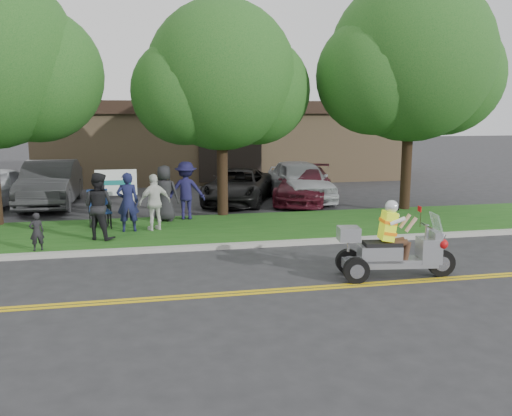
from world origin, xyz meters
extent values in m
plane|color=#28282B|center=(0.00, 0.00, 0.00)|extent=(120.00, 120.00, 0.00)
cube|color=gold|center=(0.00, -0.58, 0.01)|extent=(60.00, 0.10, 0.01)
cube|color=gold|center=(0.00, -0.42, 0.01)|extent=(60.00, 0.10, 0.01)
cube|color=#A8A89E|center=(0.00, 3.05, 0.06)|extent=(60.00, 0.25, 0.12)
cube|color=#184C14|center=(0.00, 5.20, 0.06)|extent=(60.00, 4.00, 0.10)
cube|color=#9E7F5B|center=(2.00, 19.00, 2.00)|extent=(18.00, 8.00, 4.00)
cube|color=black|center=(2.00, 14.95, 3.70)|extent=(18.00, 0.30, 0.60)
sphere|color=#144918|center=(-5.15, 7.30, 4.59)|extent=(4.05, 4.05, 4.05)
cylinder|color=#332114|center=(0.50, 7.20, 2.10)|extent=(0.36, 0.36, 4.20)
sphere|color=#144918|center=(0.50, 7.20, 4.65)|extent=(4.80, 4.80, 4.80)
sphere|color=#144918|center=(1.70, 7.50, 4.20)|extent=(3.60, 3.60, 3.60)
sphere|color=#144918|center=(-0.70, 7.00, 4.12)|extent=(3.36, 3.36, 3.36)
cylinder|color=#332114|center=(7.00, 7.00, 2.38)|extent=(0.36, 0.36, 4.76)
sphere|color=#144918|center=(7.00, 7.00, 5.27)|extent=(5.60, 5.60, 5.60)
sphere|color=#144918|center=(8.40, 7.30, 4.76)|extent=(4.20, 4.20, 4.20)
sphere|color=#144918|center=(5.60, 6.80, 4.68)|extent=(3.92, 3.92, 3.92)
cylinder|color=silver|center=(-3.40, 6.60, 0.55)|extent=(0.06, 0.06, 1.10)
cylinder|color=silver|center=(-2.40, 6.60, 0.55)|extent=(0.06, 0.06, 1.10)
cube|color=white|center=(-2.90, 6.60, 1.35)|extent=(1.25, 0.06, 0.80)
cylinder|color=black|center=(4.17, -0.28, 0.29)|extent=(0.60, 0.21, 0.59)
cylinder|color=black|center=(2.18, -0.37, 0.27)|extent=(0.56, 0.22, 0.55)
cylinder|color=black|center=(2.28, 0.33, 0.27)|extent=(0.56, 0.22, 0.55)
cube|color=#9EA0A7|center=(3.10, -0.14, 0.33)|extent=(1.90, 0.69, 0.18)
cube|color=#9EA0A7|center=(2.81, -0.10, 0.54)|extent=(0.93, 0.56, 0.34)
cube|color=black|center=(2.86, -0.11, 0.74)|extent=(0.83, 0.51, 0.10)
cube|color=#9EA0A7|center=(3.88, -0.24, 0.59)|extent=(0.50, 0.52, 0.54)
cube|color=silver|center=(4.01, -0.26, 1.15)|extent=(0.25, 0.47, 0.48)
cube|color=#9EA0A7|center=(2.13, -0.01, 0.98)|extent=(0.49, 0.47, 0.29)
sphere|color=#B20C0F|center=(4.08, -0.41, 0.76)|extent=(0.22, 0.22, 0.22)
cube|color=#DBFA1A|center=(2.97, -0.12, 1.14)|extent=(0.38, 0.43, 0.64)
sphere|color=silver|center=(3.03, -0.13, 1.55)|extent=(0.28, 0.28, 0.28)
cylinder|color=black|center=(-3.54, 5.44, 0.34)|extent=(0.03, 0.03, 0.48)
cylinder|color=black|center=(-3.04, 5.57, 0.34)|extent=(0.03, 0.03, 0.48)
cylinder|color=black|center=(-3.67, 5.90, 0.34)|extent=(0.03, 0.03, 0.48)
cylinder|color=black|center=(-3.16, 6.03, 0.34)|extent=(0.03, 0.03, 0.48)
cube|color=#0F2149|center=(-3.35, 5.74, 0.59)|extent=(0.71, 0.68, 0.04)
cube|color=#0F2149|center=(-3.42, 5.99, 0.92)|extent=(0.62, 0.32, 0.64)
cylinder|color=black|center=(-3.51, 5.90, 0.30)|extent=(0.03, 0.03, 0.39)
cylinder|color=black|center=(-3.09, 5.98, 0.30)|extent=(0.03, 0.03, 0.39)
cylinder|color=black|center=(-3.58, 6.28, 0.30)|extent=(0.03, 0.03, 0.39)
cylinder|color=black|center=(-3.16, 6.36, 0.30)|extent=(0.03, 0.03, 0.39)
cube|color=#0E1742|center=(-3.34, 6.13, 0.50)|extent=(0.56, 0.52, 0.04)
cube|color=#0E1742|center=(-3.37, 6.34, 0.77)|extent=(0.50, 0.23, 0.52)
imported|color=#161A3F|center=(-2.53, 5.19, 0.96)|extent=(0.63, 0.42, 1.71)
imported|color=black|center=(-3.27, 4.36, 1.01)|extent=(1.10, 1.03, 1.81)
imported|color=silver|center=(-1.77, 5.22, 0.92)|extent=(1.04, 0.73, 1.64)
imported|color=#191741|center=(-0.75, 6.70, 1.03)|extent=(1.28, 0.85, 1.84)
imported|color=black|center=(-1.44, 6.51, 0.99)|extent=(0.99, 0.79, 1.76)
imported|color=black|center=(-4.70, 3.40, 0.59)|extent=(0.41, 0.33, 0.96)
imported|color=#323235|center=(-5.50, 10.74, 0.84)|extent=(1.81, 5.13, 1.69)
imported|color=black|center=(1.50, 9.94, 0.66)|extent=(3.74, 5.19, 1.31)
imported|color=#440F1A|center=(4.07, 9.66, 0.68)|extent=(3.60, 5.04, 1.35)
imported|color=#B2B4BA|center=(4.00, 10.00, 0.81)|extent=(1.92, 4.77, 1.63)
camera|label=1|loc=(-2.05, -10.51, 3.53)|focal=38.00mm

